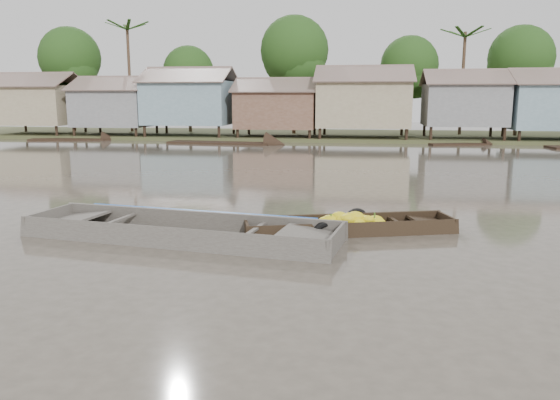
# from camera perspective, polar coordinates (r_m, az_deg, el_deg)

# --- Properties ---
(ground) EXTENTS (120.00, 120.00, 0.00)m
(ground) POSITION_cam_1_polar(r_m,az_deg,el_deg) (11.72, -3.90, -4.90)
(ground) COLOR #484137
(ground) RESTS_ON ground
(riverbank) EXTENTS (120.00, 12.47, 10.22)m
(riverbank) POSITION_cam_1_polar(r_m,az_deg,el_deg) (42.88, 9.44, 10.49)
(riverbank) COLOR #384723
(riverbank) RESTS_ON ground
(banana_boat) EXTENTS (5.12, 2.60, 0.68)m
(banana_boat) POSITION_cam_1_polar(r_m,az_deg,el_deg) (13.04, 7.07, -2.81)
(banana_boat) COLOR black
(banana_boat) RESTS_ON ground
(viewer_boat) EXTENTS (7.48, 2.97, 0.59)m
(viewer_boat) POSITION_cam_1_polar(r_m,az_deg,el_deg) (12.58, -10.11, -3.69)
(viewer_boat) COLOR #403B36
(viewer_boat) RESTS_ON ground
(distant_boats) EXTENTS (50.11, 15.26, 1.38)m
(distant_boats) POSITION_cam_1_polar(r_m,az_deg,el_deg) (36.60, 23.80, 5.23)
(distant_boats) COLOR black
(distant_boats) RESTS_ON ground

